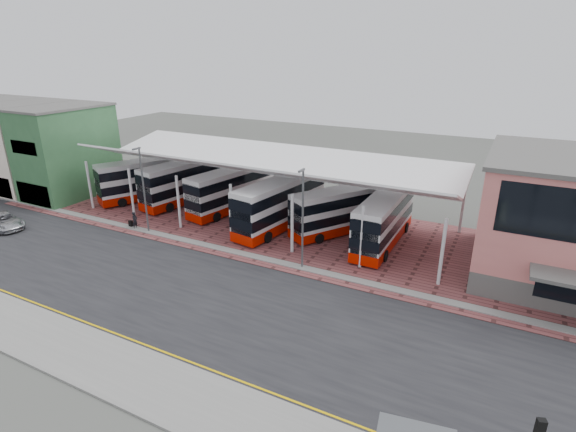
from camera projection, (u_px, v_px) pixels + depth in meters
name	position (u px, v px, depth m)	size (l,w,h in m)	color
ground	(237.00, 299.00, 30.99)	(140.00, 140.00, 0.00)	#454741
road	(228.00, 306.00, 30.15)	(120.00, 14.00, 0.02)	black
forecourt	(334.00, 237.00, 40.92)	(72.00, 16.00, 0.06)	brown
sidewalk	(142.00, 379.00, 23.49)	(120.00, 4.00, 0.14)	slate
north_kerb	(279.00, 262.00, 36.11)	(120.00, 0.80, 0.14)	slate
yellow_line_near	(168.00, 358.00, 25.16)	(120.00, 0.12, 0.01)	#EBB800
yellow_line_far	(171.00, 355.00, 25.41)	(120.00, 0.12, 0.01)	#EBB800
canopy	(262.00, 164.00, 43.08)	(37.00, 11.63, 7.07)	silver
shop_green	(67.00, 152.00, 51.14)	(6.40, 10.20, 10.22)	#34653B
shop_cream	(31.00, 146.00, 53.92)	(6.40, 10.20, 10.22)	#EFDEC8
lamp_west	(143.00, 188.00, 40.65)	(0.16, 0.90, 8.07)	#4F5255
lamp_east	(303.00, 217.00, 33.80)	(0.16, 0.90, 8.07)	#4F5255
bus_0	(148.00, 179.00, 50.69)	(7.18, 10.77, 4.46)	silver
bus_1	(187.00, 182.00, 49.61)	(4.58, 11.42, 4.59)	silver
bus_2	(232.00, 190.00, 46.99)	(4.53, 11.01, 4.42)	silver
bus_3	(280.00, 204.00, 42.43)	(4.34, 11.67, 4.70)	silver
bus_4	(341.00, 211.00, 41.37)	(7.41, 9.89, 4.20)	silver
bus_5	(384.00, 220.00, 38.89)	(2.76, 10.75, 4.42)	silver
silver_car	(4.00, 221.00, 42.89)	(2.37, 5.13, 1.43)	#ACAEB3
pedestrian	(135.00, 221.00, 42.50)	(0.62, 0.40, 1.69)	black
suitcase	(131.00, 224.00, 43.14)	(0.37, 0.27, 0.64)	black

